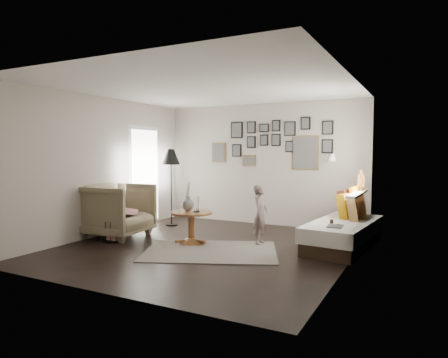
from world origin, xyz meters
The scene contains 23 objects.
ground centered at (0.00, 0.00, 0.00)m, with size 4.80×4.80×0.00m, color black.
wall_back centered at (0.00, 2.40, 1.30)m, with size 4.50×4.50×0.00m, color #A89E93.
wall_front centered at (0.00, -2.40, 1.30)m, with size 4.50×4.50×0.00m, color #A89E93.
wall_left centered at (-2.25, 0.00, 1.30)m, with size 4.80×4.80×0.00m, color #A89E93.
wall_right centered at (2.25, 0.00, 1.30)m, with size 4.80×4.80×0.00m, color #A89E93.
ceiling centered at (0.00, 0.00, 2.60)m, with size 4.80×4.80×0.00m, color white.
door_left centered at (-2.23, 1.20, 1.05)m, with size 0.00×2.14×2.14m.
window_right centered at (2.18, 1.34, 0.93)m, with size 0.15×1.32×1.30m.
gallery_wall centered at (0.29, 2.38, 1.74)m, with size 2.74×0.03×1.08m.
wall_sconce centered at (1.55, 2.13, 1.46)m, with size 0.18×0.36×0.16m.
rug centered at (0.18, -0.22, 0.01)m, with size 2.06×1.44×0.01m, color #B5AD9E.
pedestal_table centered at (-0.38, 0.10, 0.26)m, with size 0.71×0.71×0.55m.
vase centered at (-0.46, 0.12, 0.71)m, with size 0.20×0.20×0.50m.
candles centered at (-0.27, 0.10, 0.68)m, with size 0.12×0.12×0.26m.
daybed centered at (2.00, 1.06, 0.30)m, with size 1.05×2.06×0.97m.
magazine_on_daybed centered at (1.98, 0.41, 0.45)m, with size 0.22×0.30×0.02m, color black.
armchair centered at (-1.87, -0.06, 0.49)m, with size 1.06×1.09×0.99m, color #70664B.
armchair_cushion centered at (-1.84, -0.01, 0.48)m, with size 0.45×0.45×0.11m, color silver.
floor_lamp centered at (-1.64, 1.33, 1.40)m, with size 0.38×0.38×1.63m.
magazine_basket centered at (-1.69, -0.41, 0.18)m, with size 0.36×0.36×0.37m.
demijohn_large centered at (1.88, 0.66, 0.20)m, with size 0.34×0.34×0.51m.
demijohn_small centered at (2.00, 0.54, 0.18)m, with size 0.30×0.30×0.46m.
child centered at (0.70, 0.59, 0.51)m, with size 0.37×0.24×1.02m, color #695453.
Camera 1 is at (3.21, -5.65, 1.58)m, focal length 32.00 mm.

